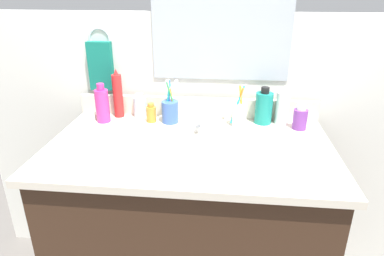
% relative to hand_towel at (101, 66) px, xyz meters
% --- Properties ---
extents(vanity_cabinet, '(1.04, 0.58, 0.81)m').
position_rel_hand_towel_xyz_m(vanity_cabinet, '(0.44, -0.33, -0.66)').
color(vanity_cabinet, '#382316').
rests_on(vanity_cabinet, ground_plane).
extents(countertop, '(1.09, 0.63, 0.03)m').
position_rel_hand_towel_xyz_m(countertop, '(0.44, -0.33, -0.23)').
color(countertop, beige).
rests_on(countertop, vanity_cabinet).
extents(backsplash, '(1.09, 0.02, 0.09)m').
position_rel_hand_towel_xyz_m(backsplash, '(0.44, -0.02, -0.17)').
color(backsplash, beige).
rests_on(backsplash, countertop).
extents(back_wall, '(2.19, 0.04, 1.30)m').
position_rel_hand_towel_xyz_m(back_wall, '(0.44, 0.04, -0.41)').
color(back_wall, silver).
rests_on(back_wall, ground_plane).
extents(mirror_panel, '(0.60, 0.01, 0.56)m').
position_rel_hand_towel_xyz_m(mirror_panel, '(0.54, 0.02, 0.23)').
color(mirror_panel, '#B2BCC6').
extents(towel_ring, '(0.10, 0.01, 0.10)m').
position_rel_hand_towel_xyz_m(towel_ring, '(0.00, 0.02, 0.12)').
color(towel_ring, silver).
extents(hand_towel, '(0.11, 0.04, 0.22)m').
position_rel_hand_towel_xyz_m(hand_towel, '(0.00, 0.00, 0.00)').
color(hand_towel, '#147260').
extents(sink_basin, '(0.38, 0.38, 0.11)m').
position_rel_hand_towel_xyz_m(sink_basin, '(0.48, -0.37, -0.25)').
color(sink_basin, white).
rests_on(sink_basin, countertop).
extents(faucet, '(0.16, 0.10, 0.08)m').
position_rel_hand_towel_xyz_m(faucet, '(0.48, -0.18, -0.19)').
color(faucet, silver).
rests_on(faucet, countertop).
extents(bottle_soap_pink, '(0.06, 0.06, 0.17)m').
position_rel_hand_towel_xyz_m(bottle_soap_pink, '(0.04, -0.13, -0.14)').
color(bottle_soap_pink, '#D8338C').
rests_on(bottle_soap_pink, countertop).
extents(bottle_cream_purple, '(0.06, 0.06, 0.10)m').
position_rel_hand_towel_xyz_m(bottle_cream_purple, '(0.89, -0.12, -0.17)').
color(bottle_cream_purple, '#7A3899').
rests_on(bottle_cream_purple, countertop).
extents(bottle_lotion_white, '(0.06, 0.06, 0.17)m').
position_rel_hand_towel_xyz_m(bottle_lotion_white, '(0.82, -0.07, -0.14)').
color(bottle_lotion_white, white).
rests_on(bottle_lotion_white, countertop).
extents(bottle_gel_clear, '(0.06, 0.06, 0.11)m').
position_rel_hand_towel_xyz_m(bottle_gel_clear, '(0.19, -0.05, -0.17)').
color(bottle_gel_clear, silver).
rests_on(bottle_gel_clear, countertop).
extents(bottle_mouthwash_teal, '(0.07, 0.07, 0.16)m').
position_rel_hand_towel_xyz_m(bottle_mouthwash_teal, '(0.74, -0.07, -0.15)').
color(bottle_mouthwash_teal, teal).
rests_on(bottle_mouthwash_teal, countertop).
extents(bottle_spray_red, '(0.04, 0.04, 0.22)m').
position_rel_hand_towel_xyz_m(bottle_spray_red, '(0.09, -0.06, -0.12)').
color(bottle_spray_red, red).
rests_on(bottle_spray_red, countertop).
extents(bottle_oil_amber, '(0.04, 0.04, 0.09)m').
position_rel_hand_towel_xyz_m(bottle_oil_amber, '(0.25, -0.11, -0.18)').
color(bottle_oil_amber, gold).
rests_on(bottle_oil_amber, countertop).
extents(cup_white_ceramic, '(0.07, 0.06, 0.18)m').
position_rel_hand_towel_xyz_m(cup_white_ceramic, '(0.64, -0.12, -0.17)').
color(cup_white_ceramic, white).
rests_on(cup_white_ceramic, countertop).
extents(cup_blue_plastic, '(0.08, 0.07, 0.20)m').
position_rel_hand_towel_xyz_m(cup_blue_plastic, '(0.33, -0.11, -0.16)').
color(cup_blue_plastic, '#3F66B7').
rests_on(cup_blue_plastic, countertop).
extents(soap_bar, '(0.06, 0.04, 0.02)m').
position_rel_hand_towel_xyz_m(soap_bar, '(-0.04, -0.10, -0.21)').
color(soap_bar, white).
rests_on(soap_bar, countertop).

